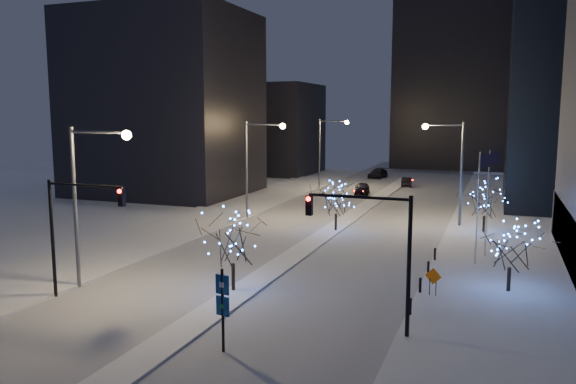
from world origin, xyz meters
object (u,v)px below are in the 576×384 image
at_px(car_mid, 407,182).
at_px(car_far, 378,173).
at_px(traffic_signal_west, 73,220).
at_px(construction_sign, 433,279).
at_px(street_lamp_east, 452,160).
at_px(holiday_tree_median_far, 336,198).
at_px(street_lamp_w_near, 88,185).
at_px(traffic_signal_east, 377,240).
at_px(holiday_tree_plaza_near, 511,246).
at_px(holiday_tree_median_near, 233,239).
at_px(wayfinding_sign, 223,301).
at_px(holiday_tree_plaza_far, 485,200).
at_px(car_near, 362,188).
at_px(street_lamp_w_mid, 256,156).
at_px(street_lamp_w_far, 327,144).

bearing_deg(car_mid, car_far, -62.36).
height_order(traffic_signal_west, construction_sign, traffic_signal_west).
distance_m(street_lamp_east, holiday_tree_median_far, 11.92).
distance_m(street_lamp_east, car_mid, 30.79).
bearing_deg(car_far, street_lamp_w_near, -86.40).
xyz_separation_m(street_lamp_w_near, construction_sign, (19.90, 5.71, -5.34)).
bearing_deg(traffic_signal_east, holiday_tree_plaza_near, 55.92).
height_order(street_lamp_east, holiday_tree_median_near, street_lamp_east).
height_order(traffic_signal_east, car_far, traffic_signal_east).
distance_m(traffic_signal_east, wayfinding_sign, 7.87).
bearing_deg(holiday_tree_median_far, street_lamp_w_near, -113.49).
xyz_separation_m(car_far, holiday_tree_plaza_far, (17.98, -40.29, 2.30)).
bearing_deg(car_near, street_lamp_w_near, -105.67).
height_order(car_far, holiday_tree_median_near, holiday_tree_median_near).
xyz_separation_m(holiday_tree_plaza_near, holiday_tree_plaza_far, (-1.92, 17.64, 0.14)).
distance_m(car_far, holiday_tree_median_near, 63.84).
distance_m(street_lamp_w_mid, traffic_signal_east, 31.60).
bearing_deg(car_far, wayfinding_sign, -76.68).
xyz_separation_m(car_mid, car_far, (-6.24, 9.13, 0.09)).
distance_m(car_near, car_far, 19.84).
xyz_separation_m(car_near, car_mid, (4.31, 10.62, -0.09)).
distance_m(street_lamp_east, construction_sign, 22.93).
height_order(street_lamp_w_far, holiday_tree_plaza_far, street_lamp_w_far).
bearing_deg(car_near, street_lamp_w_mid, -114.14).
bearing_deg(wayfinding_sign, traffic_signal_east, 47.44).
xyz_separation_m(street_lamp_w_far, car_far, (4.20, 16.13, -5.72)).
relative_size(car_near, car_mid, 1.10).
bearing_deg(holiday_tree_plaza_near, traffic_signal_west, -156.63).
bearing_deg(car_mid, traffic_signal_east, 90.59).
height_order(street_lamp_east, traffic_signal_west, street_lamp_east).
relative_size(traffic_signal_west, holiday_tree_median_far, 1.34).
height_order(street_lamp_w_far, car_mid, street_lamp_w_far).
bearing_deg(street_lamp_east, holiday_tree_median_far, -146.76).
distance_m(holiday_tree_plaza_near, holiday_tree_plaza_far, 17.75).
distance_m(street_lamp_w_far, car_near, 9.13).
relative_size(street_lamp_east, traffic_signal_west, 1.43).
relative_size(street_lamp_w_near, holiday_tree_plaza_far, 2.12).
bearing_deg(wayfinding_sign, car_mid, 102.37).
xyz_separation_m(traffic_signal_west, holiday_tree_median_far, (8.94, 23.72, -1.60)).
bearing_deg(traffic_signal_east, holiday_tree_median_far, 110.38).
bearing_deg(traffic_signal_west, street_lamp_east, 58.31).
distance_m(traffic_signal_east, holiday_tree_median_far, 24.29).
xyz_separation_m(traffic_signal_west, wayfinding_sign, (11.33, -3.45, -2.36)).
xyz_separation_m(traffic_signal_west, holiday_tree_median_near, (7.94, 4.48, -1.41)).
height_order(traffic_signal_east, holiday_tree_plaza_near, traffic_signal_east).
distance_m(holiday_tree_median_far, wayfinding_sign, 27.29).
xyz_separation_m(car_near, car_far, (-1.93, 19.75, 0.00)).
distance_m(street_lamp_w_near, car_far, 66.51).
bearing_deg(street_lamp_w_near, construction_sign, 16.00).
bearing_deg(car_mid, wayfinding_sign, 84.56).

